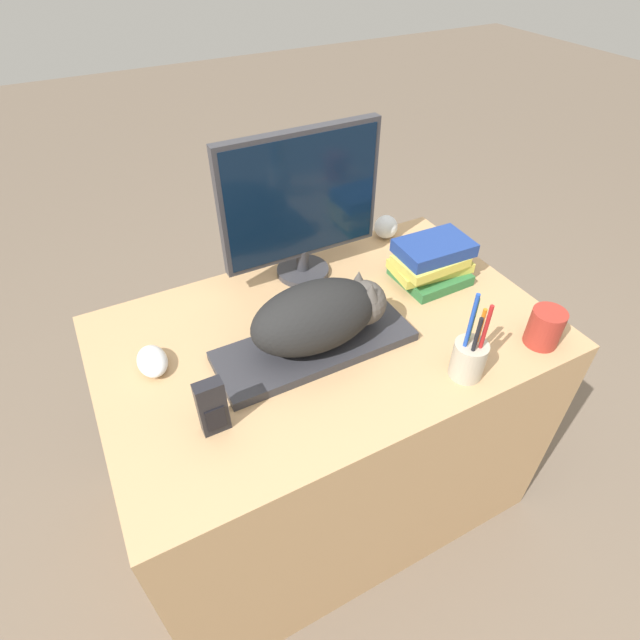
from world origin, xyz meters
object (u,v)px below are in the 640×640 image
at_px(keyboard, 315,346).
at_px(pen_cup, 469,357).
at_px(coffee_mug, 546,327).
at_px(phone, 212,407).
at_px(cat, 322,314).
at_px(book_stack, 431,262).
at_px(baseball, 386,227).
at_px(monitor, 301,202).
at_px(computer_mouse, 152,361).

bearing_deg(keyboard, pen_cup, -40.75).
relative_size(keyboard, coffee_mug, 4.22).
bearing_deg(phone, cat, 19.93).
distance_m(keyboard, book_stack, 0.43).
bearing_deg(cat, coffee_mug, -25.81).
xyz_separation_m(coffee_mug, baseball, (-0.07, 0.58, -0.01)).
distance_m(keyboard, coffee_mug, 0.55).
bearing_deg(monitor, computer_mouse, -159.81).
height_order(keyboard, monitor, monitor).
height_order(cat, pen_cup, pen_cup).
xyz_separation_m(keyboard, baseball, (0.43, 0.35, 0.02)).
height_order(pen_cup, phone, pen_cup).
xyz_separation_m(monitor, pen_cup, (0.15, -0.52, -0.17)).
height_order(keyboard, coffee_mug, coffee_mug).
bearing_deg(cat, phone, -160.07).
distance_m(pen_cup, book_stack, 0.36).
bearing_deg(phone, book_stack, 16.92).
bearing_deg(monitor, book_stack, -32.42).
relative_size(monitor, baseball, 6.07).
bearing_deg(computer_mouse, phone, -72.66).
bearing_deg(pen_cup, cat, 137.11).
height_order(pen_cup, book_stack, pen_cup).
xyz_separation_m(computer_mouse, baseball, (0.79, 0.23, 0.02)).
xyz_separation_m(monitor, coffee_mug, (0.38, -0.53, -0.18)).
distance_m(coffee_mug, phone, 0.79).
relative_size(cat, computer_mouse, 3.26).
bearing_deg(cat, baseball, 40.36).
bearing_deg(keyboard, cat, -0.00).
distance_m(cat, phone, 0.32).
height_order(baseball, phone, phone).
distance_m(computer_mouse, book_stack, 0.77).
relative_size(monitor, computer_mouse, 4.24).
relative_size(pen_cup, phone, 1.75).
relative_size(computer_mouse, book_stack, 0.46).
xyz_separation_m(keyboard, phone, (-0.28, -0.11, 0.05)).
bearing_deg(computer_mouse, coffee_mug, -22.42).
bearing_deg(baseball, monitor, -169.85).
bearing_deg(pen_cup, keyboard, 139.25).
bearing_deg(coffee_mug, monitor, 126.24).
bearing_deg(monitor, coffee_mug, -53.76).
distance_m(keyboard, computer_mouse, 0.38).
bearing_deg(book_stack, pen_cup, -114.20).
height_order(coffee_mug, baseball, coffee_mug).
distance_m(computer_mouse, coffee_mug, 0.92).
distance_m(pen_cup, baseball, 0.60).
xyz_separation_m(monitor, computer_mouse, (-0.47, -0.17, -0.20)).
relative_size(computer_mouse, coffee_mug, 0.92).
distance_m(cat, monitor, 0.33).
bearing_deg(book_stack, phone, -163.08).
height_order(computer_mouse, baseball, baseball).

